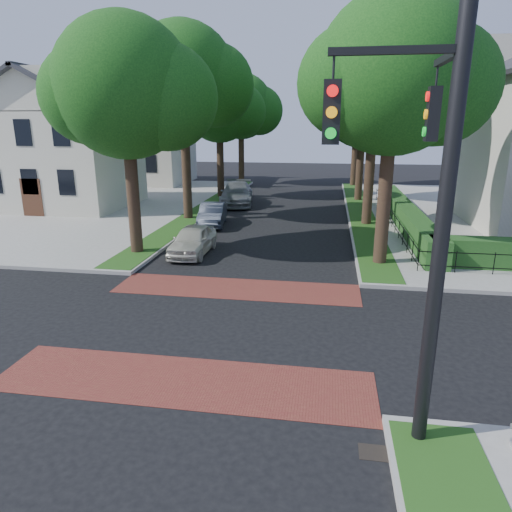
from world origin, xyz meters
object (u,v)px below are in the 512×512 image
Objects in this scene: parked_car_middle at (212,214)px; parked_car_rear at (237,194)px; traffic_signal at (430,197)px; parked_car_front at (193,240)px.

parked_car_middle is 0.71× the size of parked_car_rear.
traffic_signal reaches higher than parked_car_front.
parked_car_front is at bearing -91.60° from parked_car_middle.
traffic_signal reaches higher than parked_car_rear.
parked_car_front is at bearing 123.35° from traffic_signal.
parked_car_middle is at bearing 95.98° from parked_car_front.
parked_car_rear is at bearing 82.40° from parked_car_middle.
traffic_signal is 2.03× the size of parked_car_front.
parked_car_front reaches higher than parked_car_middle.
traffic_signal is 14.80m from parked_car_front.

